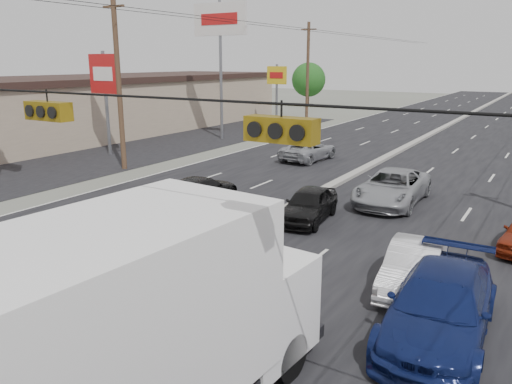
% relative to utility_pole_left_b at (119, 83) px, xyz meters
% --- Properties ---
extents(ground, '(200.00, 200.00, 0.00)m').
position_rel_utility_pole_left_b_xyz_m(ground, '(12.50, -15.00, -5.11)').
color(ground, '#606356').
rests_on(ground, ground).
extents(road_surface, '(20.00, 160.00, 0.02)m').
position_rel_utility_pole_left_b_xyz_m(road_surface, '(12.50, 15.00, -5.11)').
color(road_surface, black).
rests_on(road_surface, ground).
extents(center_median, '(0.50, 160.00, 0.20)m').
position_rel_utility_pole_left_b_xyz_m(center_median, '(12.50, 15.00, -5.01)').
color(center_median, gray).
rests_on(center_median, ground).
extents(strip_mall, '(12.00, 42.00, 4.60)m').
position_rel_utility_pole_left_b_xyz_m(strip_mall, '(-13.50, 10.00, -2.81)').
color(strip_mall, tan).
rests_on(strip_mall, ground).
extents(parking_lot, '(10.00, 42.00, 0.02)m').
position_rel_utility_pole_left_b_xyz_m(parking_lot, '(-4.50, 10.00, -5.11)').
color(parking_lot, black).
rests_on(parking_lot, ground).
extents(utility_pole_left_b, '(1.60, 0.30, 10.00)m').
position_rel_utility_pole_left_b_xyz_m(utility_pole_left_b, '(0.00, 0.00, 0.00)').
color(utility_pole_left_b, '#422D1E').
rests_on(utility_pole_left_b, ground).
extents(utility_pole_left_c, '(1.60, 0.30, 10.00)m').
position_rel_utility_pole_left_b_xyz_m(utility_pole_left_c, '(0.00, 25.00, 0.00)').
color(utility_pole_left_c, '#422D1E').
rests_on(utility_pole_left_c, ground).
extents(traffic_signals, '(25.00, 0.30, 0.54)m').
position_rel_utility_pole_left_b_xyz_m(traffic_signals, '(13.90, -15.00, 0.39)').
color(traffic_signals, black).
rests_on(traffic_signals, ground).
extents(pole_sign_mid, '(2.60, 0.25, 7.00)m').
position_rel_utility_pole_left_b_xyz_m(pole_sign_mid, '(-4.50, 3.00, 0.01)').
color(pole_sign_mid, slate).
rests_on(pole_sign_mid, ground).
extents(pole_sign_billboard, '(5.00, 0.25, 11.00)m').
position_rel_utility_pole_left_b_xyz_m(pole_sign_billboard, '(-2.00, 13.00, 3.76)').
color(pole_sign_billboard, slate).
rests_on(pole_sign_billboard, ground).
extents(pole_sign_far, '(2.20, 0.25, 6.00)m').
position_rel_utility_pole_left_b_xyz_m(pole_sign_far, '(-3.50, 25.00, -0.70)').
color(pole_sign_far, slate).
rests_on(pole_sign_far, ground).
extents(tree_left_far, '(4.80, 4.80, 6.12)m').
position_rel_utility_pole_left_b_xyz_m(tree_left_far, '(-9.50, 45.00, -1.39)').
color(tree_left_far, '#382619').
rests_on(tree_left_far, ground).
extents(box_truck, '(3.32, 8.07, 4.00)m').
position_rel_utility_pole_left_b_xyz_m(box_truck, '(16.74, -15.66, -3.05)').
color(box_truck, black).
rests_on(box_truck, ground).
extents(red_sedan, '(1.69, 3.93, 1.26)m').
position_rel_utility_pole_left_b_xyz_m(red_sedan, '(13.90, -10.01, -4.48)').
color(red_sedan, '#970909').
rests_on(red_sedan, ground).
extents(queue_car_a, '(2.08, 4.16, 1.36)m').
position_rel_utility_pole_left_b_xyz_m(queue_car_a, '(13.90, -3.28, -4.43)').
color(queue_car_a, black).
rests_on(queue_car_a, ground).
extents(queue_car_b, '(1.73, 4.13, 1.33)m').
position_rel_utility_pole_left_b_xyz_m(queue_car_b, '(19.20, -7.40, -4.44)').
color(queue_car_b, silver).
rests_on(queue_car_b, ground).
extents(queue_car_c, '(2.68, 5.56, 1.53)m').
position_rel_utility_pole_left_b_xyz_m(queue_car_c, '(16.04, 1.00, -4.34)').
color(queue_car_c, gray).
rests_on(queue_car_c, ground).
extents(queue_car_d, '(2.48, 5.57, 1.59)m').
position_rel_utility_pole_left_b_xyz_m(queue_car_d, '(20.41, -9.74, -4.31)').
color(queue_car_d, '#0F1A4E').
rests_on(queue_car_d, ground).
extents(oncoming_near, '(2.34, 4.79, 1.34)m').
position_rel_utility_pole_left_b_xyz_m(oncoming_near, '(8.79, -3.89, -4.44)').
color(oncoming_near, black).
rests_on(oncoming_near, ground).
extents(oncoming_far, '(2.52, 4.88, 1.32)m').
position_rel_utility_pole_left_b_xyz_m(oncoming_far, '(8.30, 8.33, -4.45)').
color(oncoming_far, gray).
rests_on(oncoming_far, ground).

